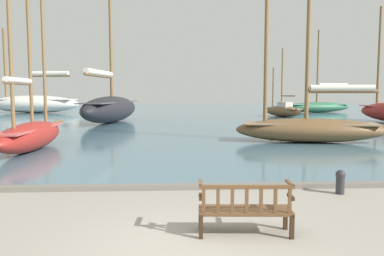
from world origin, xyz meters
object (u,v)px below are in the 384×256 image
Objects in this scene: park_bench at (245,208)px; sailboat_nearest_starboard at (282,110)px; sailboat_far_starboard at (33,102)px; sailboat_mid_port at (31,132)px; mooring_bollard at (340,180)px; sailboat_far_port at (111,108)px; sailboat_outer_port at (319,106)px; sailboat_centre_channel at (310,126)px.

park_bench is 32.87m from sailboat_nearest_starboard.
sailboat_far_starboard reaches higher than sailboat_mid_port.
sailboat_mid_port is 14.22× the size of mooring_bollard.
sailboat_mid_port is (-7.19, 9.57, 0.37)m from park_bench.
park_bench is at bearing -138.26° from mooring_bollard.
sailboat_mid_port reaches higher than mooring_bollard.
sailboat_far_port reaches higher than sailboat_nearest_starboard.
sailboat_outer_port is at bearing -0.45° from sailboat_far_starboard.
sailboat_nearest_starboard is 0.74× the size of sailboat_centre_channel.
sailboat_far_starboard reaches higher than park_bench.
sailboat_outer_port is at bearing 67.08° from park_bench.
sailboat_nearest_starboard reaches higher than mooring_bollard.
park_bench is at bearing -53.09° from sailboat_mid_port.
sailboat_centre_channel is (-11.57, -28.47, -0.03)m from sailboat_outer_port.
mooring_bollard is (-14.09, -37.47, -0.55)m from sailboat_outer_port.
sailboat_centre_channel reaches higher than sailboat_nearest_starboard.
sailboat_mid_port reaches higher than sailboat_nearest_starboard.
sailboat_far_port is (-23.34, -15.23, 0.39)m from sailboat_outer_port.
sailboat_mid_port is at bearing -92.88° from sailboat_far_port.
sailboat_far_port is (11.96, -15.51, -0.11)m from sailboat_far_starboard.
sailboat_far_port is (-6.42, 24.76, 0.80)m from park_bench.
sailboat_far_port reaches higher than sailboat_centre_channel.
sailboat_far_port is 15.21m from sailboat_mid_port.
sailboat_outer_port reaches higher than mooring_bollard.
park_bench is at bearing -65.46° from sailboat_far_starboard.
sailboat_far_starboard is at bearing 119.32° from mooring_bollard.
sailboat_outer_port is 17.17× the size of mooring_bollard.
sailboat_nearest_starboard is (9.80, 31.38, 0.29)m from park_bench.
sailboat_mid_port is at bearing 144.83° from mooring_bollard.
sailboat_far_port is at bearing -146.86° from sailboat_outer_port.
sailboat_centre_channel is (-4.46, -19.86, 0.10)m from sailboat_nearest_starboard.
park_bench is at bearing -112.92° from sailboat_outer_port.
sailboat_far_port is at bearing -157.80° from sailboat_nearest_starboard.
park_bench reaches higher than mooring_bollard.
mooring_bollard is (-6.98, -28.86, -0.43)m from sailboat_nearest_starboard.
park_bench is 43.42m from sailboat_outer_port.
sailboat_nearest_starboard is 0.68× the size of sailboat_outer_port.
sailboat_outer_port is at bearing 33.14° from sailboat_far_port.
sailboat_nearest_starboard is at bearing -129.56° from sailboat_outer_port.
sailboat_outer_port is at bearing 51.62° from sailboat_mid_port.
sailboat_centre_channel is at bearing 65.13° from park_bench.
mooring_bollard is at bearing -103.59° from sailboat_nearest_starboard.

